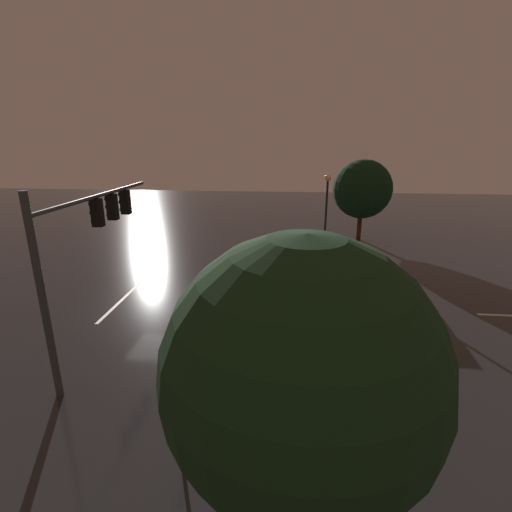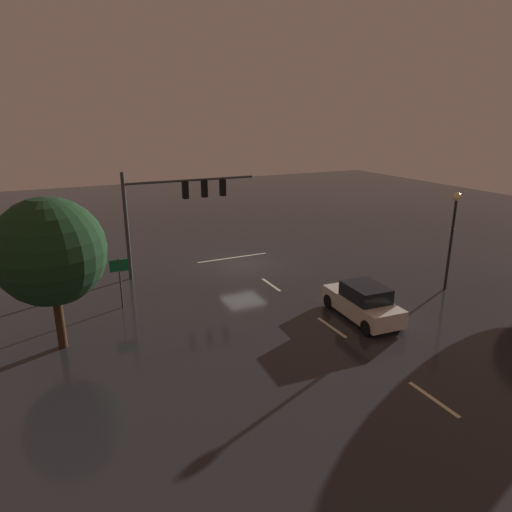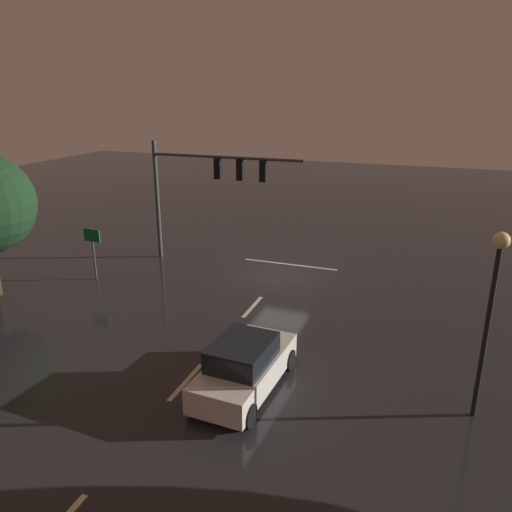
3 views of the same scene
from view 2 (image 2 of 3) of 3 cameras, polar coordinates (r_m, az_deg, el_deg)
name	(u,v)px [view 2 (image 2 of 3)]	position (r m, az deg, el deg)	size (l,w,h in m)	color
ground_plane	(243,265)	(29.10, -1.70, -1.10)	(80.00, 80.00, 0.00)	#232326
traffic_signal_assembly	(176,200)	(27.12, -10.09, 6.97)	(8.00, 0.47, 6.24)	#383A3D
lane_dash_far	(271,285)	(25.70, 1.92, -3.64)	(2.20, 0.16, 0.01)	beige
lane_dash_mid	(332,327)	(21.00, 9.55, -8.89)	(2.20, 0.16, 0.01)	beige
lane_dash_near	(433,399)	(17.14, 21.51, -16.46)	(2.20, 0.16, 0.01)	beige
stop_bar	(233,258)	(30.55, -2.95, -0.21)	(5.00, 0.16, 0.01)	beige
car_approaching	(363,302)	(21.91, 13.37, -5.71)	(2.13, 4.46, 1.70)	silver
street_lamp_left_kerb	(453,223)	(26.15, 23.69, 3.80)	(0.44, 0.44, 5.38)	black
route_sign	(120,273)	(23.07, -16.87, -2.01)	(0.90, 0.10, 2.57)	#383A3D
tree_right_near	(50,252)	(19.29, -24.61, 0.48)	(4.31, 4.31, 6.29)	#382314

